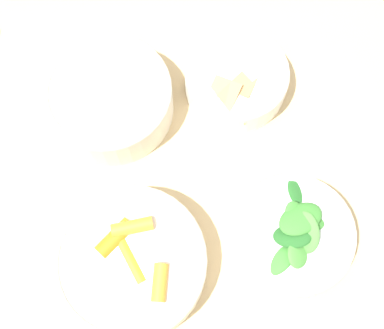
% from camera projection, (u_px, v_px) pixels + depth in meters
% --- Properties ---
extents(ground_plane, '(10.00, 10.00, 0.00)m').
position_uv_depth(ground_plane, '(206.00, 279.00, 1.44)').
color(ground_plane, gray).
extents(dining_table, '(1.22, 0.78, 0.77)m').
position_uv_depth(dining_table, '(217.00, 228.00, 0.83)').
color(dining_table, tan).
rests_on(dining_table, ground_plane).
extents(bowl_carrots, '(0.19, 0.19, 0.06)m').
position_uv_depth(bowl_carrots, '(131.00, 263.00, 0.65)').
color(bowl_carrots, silver).
rests_on(bowl_carrots, dining_table).
extents(bowl_greens, '(0.15, 0.15, 0.08)m').
position_uv_depth(bowl_greens, '(292.00, 235.00, 0.67)').
color(bowl_greens, white).
rests_on(bowl_greens, dining_table).
extents(bowl_beans_hotdog, '(0.17, 0.17, 0.06)m').
position_uv_depth(bowl_beans_hotdog, '(110.00, 100.00, 0.73)').
color(bowl_beans_hotdog, silver).
rests_on(bowl_beans_hotdog, dining_table).
extents(bowl_cookies, '(0.14, 0.14, 0.05)m').
position_uv_depth(bowl_cookies, '(236.00, 79.00, 0.74)').
color(bowl_cookies, white).
rests_on(bowl_cookies, dining_table).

